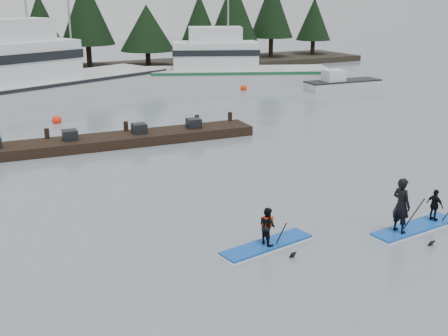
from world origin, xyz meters
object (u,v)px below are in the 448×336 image
fishing_boat_large (39,87)px  fishing_boat_medium (232,75)px  paddleboard_solo (267,235)px  paddleboard_duo (412,212)px  floating_dock (111,141)px

fishing_boat_large → fishing_boat_medium: bearing=-21.6°
fishing_boat_large → paddleboard_solo: size_ratio=6.24×
fishing_boat_large → paddleboard_duo: 31.05m
floating_dock → paddleboard_duo: (5.34, -15.04, 0.39)m
fishing_boat_medium → fishing_boat_large: bearing=-156.4°
floating_dock → paddleboard_duo: size_ratio=4.38×
floating_dock → paddleboard_solo: size_ratio=4.73×
fishing_boat_large → paddleboard_solo: bearing=-109.0°
fishing_boat_medium → paddleboard_duo: bearing=-84.7°
fishing_boat_medium → paddleboard_duo: size_ratio=4.71×
floating_dock → paddleboard_solo: 13.87m
paddleboard_duo → paddleboard_solo: bearing=161.8°
fishing_boat_large → floating_dock: bearing=-109.0°
paddleboard_duo → fishing_boat_large: bearing=96.7°
paddleboard_duo → floating_dock: bearing=105.2°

